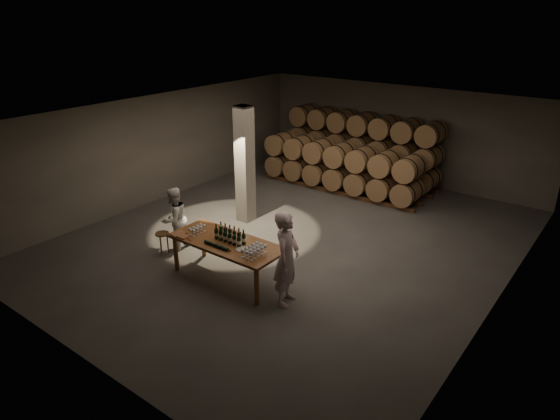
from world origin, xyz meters
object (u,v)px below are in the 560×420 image
Objects in this scene: stool at (162,237)px; notebook_near at (183,236)px; person_man at (287,259)px; tasting_table at (227,246)px; plate at (242,249)px; person_woman at (174,219)px; bottle_cluster at (230,236)px.

notebook_near is at bearing -16.56° from stool.
person_man reaches higher than notebook_near.
person_man is (3.63, 0.09, 0.54)m from stool.
person_man is (1.60, 0.00, 0.19)m from tasting_table.
tasting_table is 2.07m from stool.
tasting_table is 10.89× the size of notebook_near.
plate is 0.13× the size of person_man.
stool is (-2.57, 0.01, -0.46)m from plate.
person_woman is (0.03, 0.38, 0.34)m from stool.
bottle_cluster is at bearing 72.08° from person_man.
person_woman is (-2.07, 0.26, -0.23)m from bottle_cluster.
plate is at bearing 76.53° from person_woman.
notebook_near is at bearing -167.27° from plate.
person_man reaches higher than tasting_table.
plate is 2.57m from person_woman.
plate is 0.17× the size of person_woman.
person_woman is at bearing 171.62° from tasting_table.
bottle_cluster is 2.81× the size of plate.
stool is at bearing 163.33° from notebook_near.
plate is at bearing 78.86° from person_man.
notebook_near reaches higher than plate.
stool is at bearing 74.78° from person_man.
tasting_table is at bearing -149.45° from bottle_cluster.
bottle_cluster is 2.18m from stool.
notebook_near is at bearing 52.32° from person_woman.
tasting_table is 1.31× the size of person_man.
tasting_table is 1.64× the size of person_woman.
person_woman is at bearing 146.85° from notebook_near.
person_man is (1.06, 0.10, 0.08)m from plate.
bottle_cluster is 0.37× the size of person_man.
plate is 2.61m from stool.
notebook_near is at bearing 83.07° from person_man.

